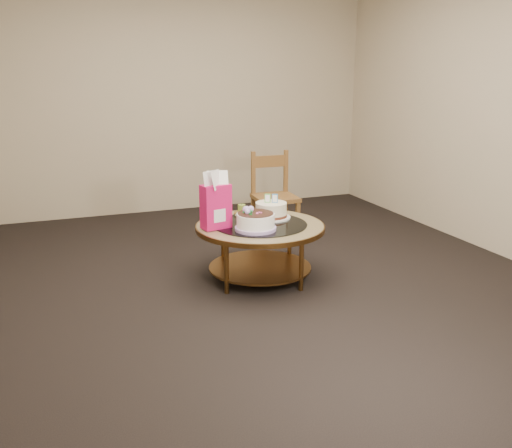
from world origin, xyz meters
name	(u,v)px	position (x,y,z in m)	size (l,w,h in m)	color
ground	(260,278)	(0.00, 0.00, 0.00)	(5.00, 5.00, 0.00)	black
room_walls	(260,82)	(0.00, 0.00, 1.54)	(4.52, 5.02, 2.61)	tan
coffee_table	(260,234)	(0.00, 0.00, 0.38)	(1.02, 1.02, 0.46)	brown
decorated_cake	(255,222)	(-0.10, -0.14, 0.52)	(0.31, 0.31, 0.18)	#B696D4
cream_cake	(271,211)	(0.15, 0.14, 0.52)	(0.32, 0.32, 0.20)	white
gift_bag	(216,200)	(-0.36, 0.02, 0.67)	(0.24, 0.19, 0.44)	#CF135F
pillar_candle	(242,211)	(-0.04, 0.33, 0.49)	(0.14, 0.14, 0.10)	#D0C555
dining_chair	(274,196)	(0.52, 0.97, 0.43)	(0.42, 0.42, 0.86)	brown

